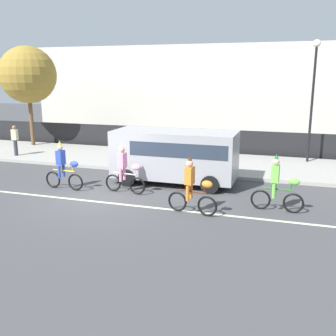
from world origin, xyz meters
TOP-DOWN VIEW (x-y plane):
  - ground_plane at (0.00, 0.00)m, footprint 80.00×80.00m
  - road_centre_line at (0.00, -0.50)m, footprint 36.00×0.14m
  - sidewalk_curb at (0.00, 6.50)m, footprint 60.00×5.00m
  - fence_line at (0.00, 9.40)m, footprint 40.00×0.08m
  - building_backdrop at (1.72, 18.00)m, footprint 28.00×8.00m
  - parade_cyclist_cobalt at (-1.89, 0.55)m, footprint 1.72×0.50m
  - parade_cyclist_pink at (0.59, 0.82)m, footprint 1.72×0.50m
  - parade_cyclist_orange at (3.60, -0.66)m, footprint 1.71×0.53m
  - parade_cyclist_lime at (6.19, 0.44)m, footprint 1.72×0.50m
  - parked_van_grey at (2.05, 2.70)m, footprint 5.00×2.22m
  - street_lamp_post at (7.31, 8.11)m, footprint 0.36×0.36m
  - street_tree_near_lamp at (-8.82, 8.02)m, footprint 3.38×3.38m
  - pedestrian_onlooker at (-7.63, 4.93)m, footprint 0.32×0.20m

SIDE VIEW (x-z plane):
  - ground_plane at x=0.00m, z-range 0.00..0.00m
  - road_centre_line at x=0.00m, z-range 0.00..0.01m
  - sidewalk_curb at x=0.00m, z-range 0.00..0.15m
  - fence_line at x=0.00m, z-range 0.00..1.40m
  - parade_cyclist_cobalt at x=-1.89m, z-range -0.12..1.80m
  - parade_cyclist_pink at x=0.59m, z-range -0.12..1.80m
  - parade_cyclist_orange at x=3.60m, z-range -0.12..1.80m
  - parade_cyclist_lime at x=6.19m, z-range -0.12..1.80m
  - pedestrian_onlooker at x=-7.63m, z-range 0.20..1.82m
  - parked_van_grey at x=2.05m, z-range 0.19..2.37m
  - building_backdrop at x=1.72m, z-range 0.00..6.39m
  - street_lamp_post at x=7.31m, z-range 1.06..6.92m
  - street_tree_near_lamp at x=-8.82m, z-range 1.42..7.36m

